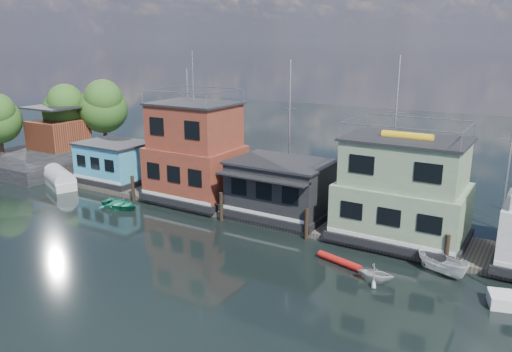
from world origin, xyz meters
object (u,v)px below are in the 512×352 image
Objects in this scene: houseboat_dark at (281,188)px; red_kayak at (339,261)px; tarp_runabout at (60,179)px; motorboat at (443,264)px; houseboat_blue at (115,162)px; houseboat_green at (403,191)px; houseboat_red at (195,153)px; dinghy_teal at (120,204)px; dinghy_white at (375,273)px.

houseboat_dark is 2.44× the size of red_kayak.
tarp_runabout is 34.00m from motorboat.
houseboat_blue is at bearing 108.87° from motorboat.
houseboat_green is 2.54× the size of motorboat.
houseboat_red is at bearing 105.80° from motorboat.
houseboat_red is 14.26m from tarp_runabout.
houseboat_red is at bearing -41.99° from dinghy_teal.
tarp_runabout is at bearing -174.18° from houseboat_green.
tarp_runabout is at bearing 114.87° from motorboat.
houseboat_green reaches higher than dinghy_teal.
houseboat_green reaches higher than motorboat.
motorboat is at bearing -15.75° from houseboat_dark.
houseboat_blue is 26.53m from houseboat_green.
dinghy_white is (0.50, -6.44, -3.02)m from houseboat_green.
houseboat_blue is 17.50m from houseboat_dark.
houseboat_green reaches higher than dinghy_white.
houseboat_blue is 0.54× the size of houseboat_red.
motorboat is at bearing 22.78° from tarp_runabout.
houseboat_dark is at bearing 49.92° from dinghy_white.
houseboat_blue is 1.27× the size of tarp_runabout.
dinghy_teal is (-4.10, -4.68, -3.75)m from houseboat_red.
red_kayak is (14.93, -5.33, -3.88)m from houseboat_red.
dinghy_teal is at bearing -166.45° from red_kayak.
houseboat_blue is at bearing 61.36° from tarp_runabout.
houseboat_dark reaches higher than red_kayak.
dinghy_teal is 1.04× the size of motorboat.
motorboat is (20.50, -3.54, -3.46)m from houseboat_red.
houseboat_red is 2.35× the size of tarp_runabout.
motorboat is (30.00, -3.54, -1.57)m from houseboat_blue.
red_kayak is 5.86m from motorboat.
dinghy_white is (17.50, -6.44, -3.57)m from houseboat_red.
red_kayak is 0.92× the size of motorboat.
houseboat_blue is 1.86× the size of dinghy_teal.
tarp_runabout reaches higher than red_kayak.
dinghy_white is 21.68m from dinghy_teal.
motorboat is (24.60, 1.14, 0.28)m from dinghy_teal.
dinghy_white is 0.59× the size of dinghy_teal.
houseboat_blue is 7.38m from dinghy_teal.
houseboat_dark is 9.07m from houseboat_green.
dinghy_teal is 19.05m from red_kayak.
houseboat_green is at bearing 0.12° from houseboat_dark.
tarp_runabout is 1.47× the size of dinghy_teal.
dinghy_teal is at bearing 79.31° from dinghy_white.
dinghy_white is (9.50, -6.42, -1.88)m from houseboat_dark.
houseboat_blue is 9.69m from houseboat_red.
houseboat_blue reaches higher than dinghy_white.
houseboat_red is (9.50, 0.00, 1.90)m from houseboat_blue.
tarp_runabout is at bearing -167.03° from houseboat_red.
houseboat_dark is 3.65× the size of dinghy_white.
houseboat_blue is 0.76× the size of houseboat_green.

